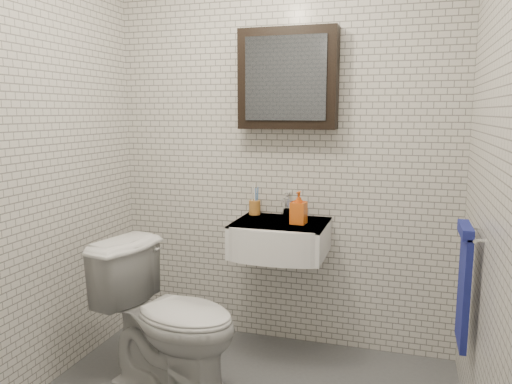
{
  "coord_description": "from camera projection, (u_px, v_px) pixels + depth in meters",
  "views": [
    {
      "loc": [
        0.76,
        -2.08,
        1.5
      ],
      "look_at": [
        -0.01,
        0.45,
        1.08
      ],
      "focal_mm": 35.0,
      "sensor_mm": 36.0,
      "label": 1
    }
  ],
  "objects": [
    {
      "name": "room_shell",
      "position": [
        228.0,
        120.0,
        2.19
      ],
      "size": [
        2.22,
        2.02,
        2.51
      ],
      "color": "silver",
      "rests_on": "ground"
    },
    {
      "name": "toothbrush_cup",
      "position": [
        255.0,
        207.0,
        3.21
      ],
      "size": [
        0.09,
        0.09,
        0.2
      ],
      "rotation": [
        0.0,
        0.0,
        0.25
      ],
      "color": "#B7752D",
      "rests_on": "washbasin"
    },
    {
      "name": "towel_rail",
      "position": [
        464.0,
        280.0,
        2.33
      ],
      "size": [
        0.09,
        0.3,
        0.58
      ],
      "color": "silver",
      "rests_on": "room_shell"
    },
    {
      "name": "soap_bottle",
      "position": [
        299.0,
        208.0,
        2.93
      ],
      "size": [
        0.09,
        0.1,
        0.19
      ],
      "primitive_type": "imported",
      "rotation": [
        0.0,
        0.0,
        -0.09
      ],
      "color": "orange",
      "rests_on": "washbasin"
    },
    {
      "name": "mirror_cabinet",
      "position": [
        288.0,
        79.0,
        3.01
      ],
      "size": [
        0.6,
        0.15,
        0.6
      ],
      "color": "black",
      "rests_on": "room_shell"
    },
    {
      "name": "faucet",
      "position": [
        287.0,
        206.0,
        3.14
      ],
      "size": [
        0.06,
        0.2,
        0.15
      ],
      "color": "silver",
      "rests_on": "washbasin"
    },
    {
      "name": "toilet",
      "position": [
        169.0,
        318.0,
        2.69
      ],
      "size": [
        0.86,
        0.6,
        0.81
      ],
      "primitive_type": "imported",
      "rotation": [
        0.0,
        0.0,
        1.36
      ],
      "color": "silver",
      "rests_on": "ground"
    },
    {
      "name": "washbasin",
      "position": [
        279.0,
        239.0,
        2.98
      ],
      "size": [
        0.55,
        0.5,
        0.2
      ],
      "color": "white",
      "rests_on": "room_shell"
    }
  ]
}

